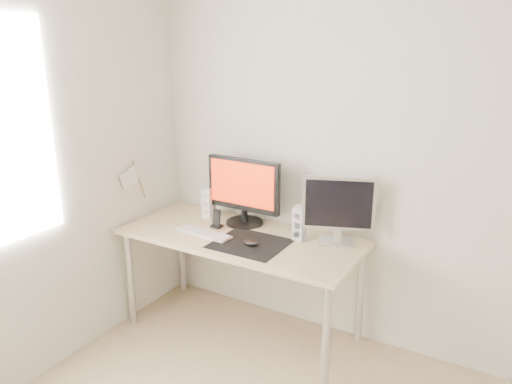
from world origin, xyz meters
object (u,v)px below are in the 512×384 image
at_px(mouse, 250,243).
at_px(phone_dock, 217,222).
at_px(second_monitor, 338,207).
at_px(speaker_right, 300,223).
at_px(speaker_left, 208,203).
at_px(keyboard, 204,233).
at_px(main_monitor, 244,189).
at_px(desk, 241,246).

bearing_deg(mouse, phone_dock, 155.86).
bearing_deg(phone_dock, second_monitor, 10.98).
bearing_deg(second_monitor, mouse, -144.27).
bearing_deg(speaker_right, second_monitor, 16.82).
bearing_deg(speaker_left, keyboard, -60.86).
xyz_separation_m(keyboard, phone_dock, (0.01, 0.15, 0.03)).
xyz_separation_m(mouse, main_monitor, (-0.24, 0.31, 0.23)).
distance_m(speaker_right, keyboard, 0.64).
height_order(speaker_left, phone_dock, speaker_left).
xyz_separation_m(mouse, phone_dock, (-0.37, 0.16, 0.02)).
bearing_deg(speaker_right, desk, -160.50).
bearing_deg(keyboard, mouse, -2.52).
height_order(main_monitor, speaker_left, main_monitor).
distance_m(mouse, keyboard, 0.37).
xyz_separation_m(main_monitor, speaker_right, (0.46, -0.06, -0.14)).
bearing_deg(phone_dock, desk, -10.50).
bearing_deg(speaker_left, mouse, -29.66).
xyz_separation_m(speaker_right, keyboard, (-0.59, -0.24, -0.10)).
height_order(mouse, phone_dock, phone_dock).
distance_m(speaker_left, speaker_right, 0.75).
distance_m(main_monitor, phone_dock, 0.29).
bearing_deg(speaker_left, phone_dock, -40.01).
relative_size(mouse, speaker_left, 0.45).
relative_size(speaker_right, phone_dock, 1.72).
xyz_separation_m(mouse, second_monitor, (0.45, 0.32, 0.22)).
relative_size(second_monitor, keyboard, 1.01).
height_order(main_monitor, phone_dock, main_monitor).
xyz_separation_m(main_monitor, keyboard, (-0.13, -0.30, -0.25)).
distance_m(mouse, second_monitor, 0.59).
height_order(mouse, speaker_left, speaker_left).
xyz_separation_m(main_monitor, phone_dock, (-0.13, -0.15, -0.21)).
distance_m(mouse, speaker_right, 0.34).
height_order(speaker_right, phone_dock, speaker_right).
bearing_deg(main_monitor, keyboard, -113.68).
bearing_deg(desk, second_monitor, 18.47).
xyz_separation_m(second_monitor, speaker_right, (-0.23, -0.07, -0.13)).
xyz_separation_m(mouse, speaker_right, (0.22, 0.25, 0.09)).
bearing_deg(speaker_left, desk, -24.97).
distance_m(second_monitor, speaker_right, 0.27).
bearing_deg(main_monitor, mouse, -52.72).
bearing_deg(desk, mouse, -40.07).
bearing_deg(second_monitor, keyboard, -159.53).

